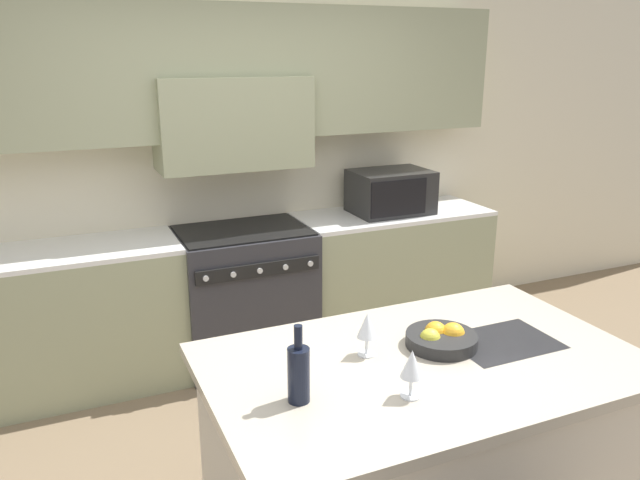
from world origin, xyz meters
The scene contains 9 objects.
back_cabinetry centered at (0.00, 1.96, 1.61)m, with size 10.00×0.46×2.70m.
back_counter centered at (0.00, 1.71, 0.47)m, with size 3.84×0.62×0.94m.
range_stove centered at (0.00, 1.69, 0.47)m, with size 0.90×0.70×0.95m.
microwave centered at (1.16, 1.71, 1.10)m, with size 0.57×0.42×0.32m.
kitchen_island centered at (0.12, -0.39, 0.48)m, with size 1.72×1.05×0.94m.
wine_bottle centered at (-0.45, -0.47, 1.05)m, with size 0.08×0.08×0.28m.
wine_glass_near centered at (-0.08, -0.60, 1.07)m, with size 0.08×0.08×0.18m.
wine_glass_far centered at (-0.08, -0.26, 1.07)m, with size 0.08×0.08×0.18m.
fruit_bowl centered at (0.25, -0.31, 0.98)m, with size 0.29×0.29×0.10m.
Camera 1 is at (-1.15, -2.25, 2.11)m, focal length 35.00 mm.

